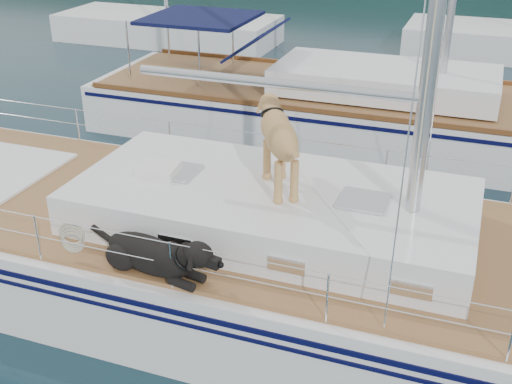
% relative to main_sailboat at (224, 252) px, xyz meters
% --- Properties ---
extents(ground, '(120.00, 120.00, 0.00)m').
position_rel_main_sailboat_xyz_m(ground, '(-0.10, 0.01, -0.69)').
color(ground, black).
rests_on(ground, ground).
extents(main_sailboat, '(12.00, 3.83, 14.01)m').
position_rel_main_sailboat_xyz_m(main_sailboat, '(0.00, 0.00, 0.00)').
color(main_sailboat, white).
rests_on(main_sailboat, ground).
extents(neighbor_sailboat, '(11.00, 3.50, 13.30)m').
position_rel_main_sailboat_xyz_m(neighbor_sailboat, '(-0.04, 6.70, -0.06)').
color(neighbor_sailboat, white).
rests_on(neighbor_sailboat, ground).
extents(bg_boat_west, '(8.00, 3.00, 11.65)m').
position_rel_main_sailboat_xyz_m(bg_boat_west, '(-8.10, 14.01, -0.24)').
color(bg_boat_west, white).
rests_on(bg_boat_west, ground).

